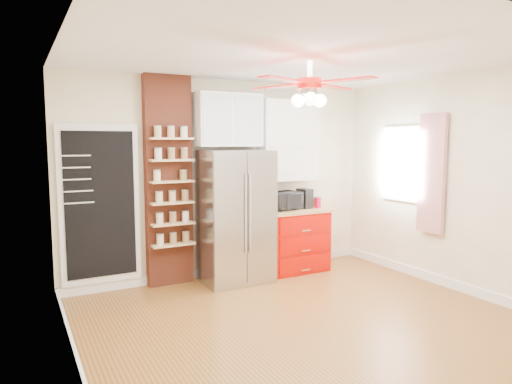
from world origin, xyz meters
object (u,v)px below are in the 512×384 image
pantry_jar_oats (157,176)px  coffee_maker (305,198)px  canister_left (318,202)px  ceiling_fan (310,84)px  fridge (234,216)px  red_cabinet (294,239)px  toaster_oven (285,201)px

pantry_jar_oats → coffee_maker: bearing=-3.4°
coffee_maker → canister_left: 0.21m
ceiling_fan → coffee_maker: size_ratio=4.94×
fridge → ceiling_fan: bearing=-88.2°
red_cabinet → coffee_maker: size_ratio=3.32×
pantry_jar_oats → toaster_oven: bearing=-3.8°
ceiling_fan → pantry_jar_oats: ceiling_fan is taller
toaster_oven → coffee_maker: (0.34, -0.01, 0.01)m
red_cabinet → coffee_maker: (0.18, -0.01, 0.59)m
red_cabinet → ceiling_fan: size_ratio=0.67×
ceiling_fan → coffee_maker: 2.43m
fridge → toaster_oven: 0.83m
coffee_maker → canister_left: coffee_maker is taller
toaster_oven → pantry_jar_oats: size_ratio=3.60×
fridge → red_cabinet: fridge is taller
ceiling_fan → toaster_oven: ceiling_fan is taller
fridge → red_cabinet: size_ratio=1.86×
canister_left → pantry_jar_oats: 2.38m
canister_left → pantry_jar_oats: (-2.33, 0.18, 0.46)m
coffee_maker → pantry_jar_oats: pantry_jar_oats is taller
fridge → canister_left: (1.34, -0.02, 0.10)m
toaster_oven → coffee_maker: 0.34m
ceiling_fan → toaster_oven: 2.31m
red_cabinet → pantry_jar_oats: 2.19m
fridge → coffee_maker: (1.15, 0.04, 0.17)m
toaster_oven → pantry_jar_oats: bearing=164.6°
coffee_maker → canister_left: (0.19, -0.06, -0.06)m
red_cabinet → canister_left: size_ratio=6.02×
fridge → canister_left: bearing=-0.7°
canister_left → ceiling_fan: bearing=-128.7°
coffee_maker → canister_left: size_ratio=1.82×
fridge → red_cabinet: 1.06m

